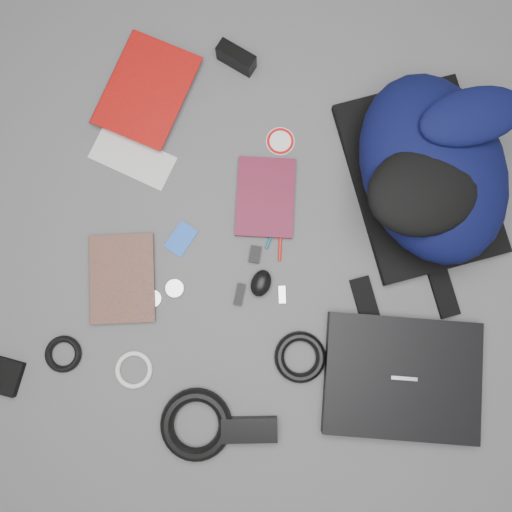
# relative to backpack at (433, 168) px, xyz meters

# --- Properties ---
(ground) EXTENTS (4.00, 4.00, 0.00)m
(ground) POSITION_rel_backpack_xyz_m (-0.41, -0.27, -0.11)
(ground) COLOR #4F4F51
(ground) RESTS_ON ground
(backpack) EXTENTS (0.57, 0.66, 0.23)m
(backpack) POSITION_rel_backpack_xyz_m (0.00, 0.00, 0.00)
(backpack) COLOR black
(backpack) RESTS_ON ground
(laptop) EXTENTS (0.42, 0.34, 0.04)m
(laptop) POSITION_rel_backpack_xyz_m (0.01, -0.53, -0.10)
(laptop) COLOR black
(laptop) RESTS_ON ground
(textbook_red) EXTENTS (0.28, 0.33, 0.03)m
(textbook_red) POSITION_rel_backpack_xyz_m (-0.88, 0.16, -0.10)
(textbook_red) COLOR #910808
(textbook_red) RESTS_ON ground
(comic_book) EXTENTS (0.21, 0.27, 0.02)m
(comic_book) POSITION_rel_backpack_xyz_m (-0.83, -0.40, -0.11)
(comic_book) COLOR #B1560C
(comic_book) RESTS_ON ground
(envelope) EXTENTS (0.24, 0.16, 0.00)m
(envelope) POSITION_rel_backpack_xyz_m (-0.78, -0.06, -0.11)
(envelope) COLOR silver
(envelope) RESTS_ON ground
(dvd_case) EXTENTS (0.17, 0.23, 0.02)m
(dvd_case) POSITION_rel_backpack_xyz_m (-0.40, -0.11, -0.11)
(dvd_case) COLOR #4B0E1F
(dvd_case) RESTS_ON ground
(compact_camera) EXTENTS (0.11, 0.08, 0.06)m
(compact_camera) POSITION_rel_backpack_xyz_m (-0.54, 0.26, -0.08)
(compact_camera) COLOR black
(compact_camera) RESTS_ON ground
(sticker_disc) EXTENTS (0.09, 0.09, 0.00)m
(sticker_disc) POSITION_rel_backpack_xyz_m (-0.39, 0.05, -0.11)
(sticker_disc) COLOR white
(sticker_disc) RESTS_ON ground
(pen_teal) EXTENTS (0.04, 0.14, 0.01)m
(pen_teal) POSITION_rel_backpack_xyz_m (-0.37, -0.18, -0.11)
(pen_teal) COLOR #0B586A
(pen_teal) RESTS_ON ground
(pen_red) EXTENTS (0.03, 0.15, 0.01)m
(pen_red) POSITION_rel_backpack_xyz_m (-0.35, -0.20, -0.11)
(pen_red) COLOR red
(pen_red) RESTS_ON ground
(id_badge) EXTENTS (0.09, 0.10, 0.00)m
(id_badge) POSITION_rel_backpack_xyz_m (-0.61, -0.26, -0.11)
(id_badge) COLOR blue
(id_badge) RESTS_ON ground
(usb_black) EXTENTS (0.02, 0.06, 0.01)m
(usb_black) POSITION_rel_backpack_xyz_m (-0.43, -0.38, -0.11)
(usb_black) COLOR black
(usb_black) RESTS_ON ground
(usb_silver) EXTENTS (0.03, 0.05, 0.01)m
(usb_silver) POSITION_rel_backpack_xyz_m (-0.32, -0.37, -0.11)
(usb_silver) COLOR silver
(usb_silver) RESTS_ON ground
(key_fob) EXTENTS (0.03, 0.04, 0.01)m
(key_fob) POSITION_rel_backpack_xyz_m (-0.41, -0.27, -0.11)
(key_fob) COLOR black
(key_fob) RESTS_ON ground
(mouse) EXTENTS (0.06, 0.08, 0.04)m
(mouse) POSITION_rel_backpack_xyz_m (-0.38, -0.34, -0.10)
(mouse) COLOR black
(mouse) RESTS_ON ground
(headphone_left) EXTENTS (0.06, 0.06, 0.01)m
(headphone_left) POSITION_rel_backpack_xyz_m (-0.61, -0.39, -0.11)
(headphone_left) COLOR silver
(headphone_left) RESTS_ON ground
(headphone_right) EXTENTS (0.06, 0.06, 0.01)m
(headphone_right) POSITION_rel_backpack_xyz_m (-0.66, -0.43, -0.11)
(headphone_right) COLOR silver
(headphone_right) RESTS_ON ground
(cable_coil) EXTENTS (0.18, 0.18, 0.03)m
(cable_coil) POSITION_rel_backpack_xyz_m (-0.25, -0.52, -0.10)
(cable_coil) COLOR black
(cable_coil) RESTS_ON ground
(power_brick) EXTENTS (0.15, 0.08, 0.04)m
(power_brick) POSITION_rel_backpack_xyz_m (-0.36, -0.72, -0.10)
(power_brick) COLOR black
(power_brick) RESTS_ON ground
(power_cord_coil) EXTENTS (0.20, 0.20, 0.04)m
(power_cord_coil) POSITION_rel_backpack_xyz_m (-0.49, -0.73, -0.10)
(power_cord_coil) COLOR black
(power_cord_coil) RESTS_ON ground
(pouch) EXTENTS (0.10, 0.10, 0.02)m
(pouch) POSITION_rel_backpack_xyz_m (-1.01, -0.68, -0.10)
(pouch) COLOR black
(pouch) RESTS_ON ground
(earbud_coil) EXTENTS (0.13, 0.13, 0.02)m
(earbud_coil) POSITION_rel_backpack_xyz_m (-0.87, -0.60, -0.11)
(earbud_coil) COLOR black
(earbud_coil) RESTS_ON ground
(white_cable_coil) EXTENTS (0.12, 0.12, 0.01)m
(white_cable_coil) POSITION_rel_backpack_xyz_m (-0.68, -0.62, -0.11)
(white_cable_coil) COLOR silver
(white_cable_coil) RESTS_ON ground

